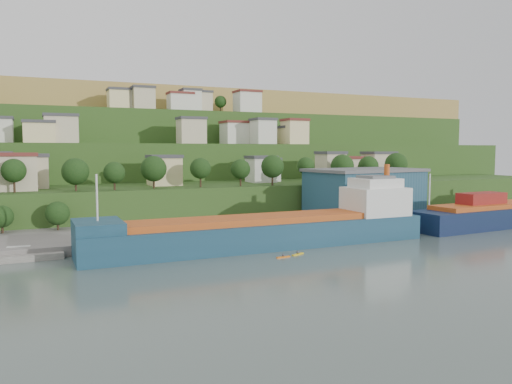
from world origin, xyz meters
TOP-DOWN VIEW (x-y plane):
  - ground at (0.00, 0.00)m, footprint 500.00×500.00m
  - quay at (20.00, 28.00)m, footprint 220.00×26.00m
  - hillside at (0.01, 168.67)m, footprint 360.00×210.53m
  - cargo_ship_near at (5.33, 8.90)m, footprint 73.18×12.11m
  - warehouse at (44.34, 31.00)m, footprint 33.14×22.74m
  - dinghy at (-42.66, 18.53)m, footprint 4.19×1.90m
  - kayak_orange at (2.30, -1.85)m, footprint 2.89×0.81m
  - kayak_yellow at (5.94, -0.75)m, footprint 3.05×1.74m

SIDE VIEW (x-z plane):
  - ground at x=0.00m, z-range 0.00..0.00m
  - quay at x=20.00m, z-range -2.00..2.00m
  - hillside at x=0.01m, z-range -47.90..48.10m
  - kayak_orange at x=2.30m, z-range -0.15..0.57m
  - kayak_yellow at x=5.94m, z-range -0.16..0.61m
  - dinghy at x=-42.66m, z-range 1.20..2.01m
  - cargo_ship_near at x=5.33m, z-range -6.40..12.40m
  - warehouse at x=44.34m, z-range 2.03..14.83m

